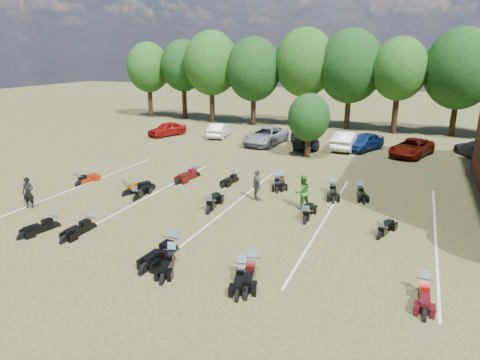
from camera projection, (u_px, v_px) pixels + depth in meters
The scene contains 34 objects.
ground at pixel (266, 237), 19.04m from camera, with size 160.00×160.00×0.00m, color brown.
car_0 at pixel (167, 129), 41.64m from camera, with size 1.58×3.93×1.34m, color maroon.
car_1 at pixel (219, 130), 41.07m from camera, with size 1.45×4.15×1.37m, color silver.
car_2 at pixel (266, 136), 37.77m from camera, with size 2.52×5.46×1.52m, color gray.
car_3 at pixel (304, 138), 36.85m from camera, with size 2.19×5.40×1.57m, color black.
car_4 at pixel (364, 142), 35.53m from camera, with size 1.71×4.25×1.45m, color navy.
car_5 at pixel (347, 140), 35.88m from camera, with size 1.66×4.75×1.56m, color beige.
car_6 at pixel (412, 147), 33.60m from camera, with size 2.26×4.90×1.36m, color #620F05.
car_7 at pixel (478, 149), 33.07m from camera, with size 1.89×4.64×1.35m, color #343439.
person_black at pixel (28, 193), 22.34m from camera, with size 0.61×0.40×1.67m, color black.
person_green at pixel (302, 192), 22.28m from camera, with size 0.87×0.68×1.79m, color #296726.
person_grey at pixel (257, 185), 23.48m from camera, with size 1.02×0.42×1.74m, color #4F4A44.
motorcycle_0 at pixel (55, 228), 20.03m from camera, with size 0.66×2.08×1.16m, color black, non-canonical shape.
motorcycle_1 at pixel (91, 229), 19.89m from camera, with size 0.69×2.17×1.21m, color black, non-canonical shape.
motorcycle_2 at pixel (172, 262), 16.73m from camera, with size 0.65×2.04×1.14m, color black, non-canonical shape.
motorcycle_3 at pixel (173, 253), 17.55m from camera, with size 0.79×2.49×1.39m, color black, non-canonical shape.
motorcycle_4 at pixel (242, 277), 15.68m from camera, with size 0.64×2.01×1.12m, color black, non-canonical shape.
motorcycle_5 at pixel (252, 273), 15.96m from camera, with size 0.72×2.26×1.26m, color black, non-canonical shape.
motorcycle_6 at pixel (423, 294), 14.57m from camera, with size 0.66×2.07×1.15m, color #3F0911, non-canonical shape.
motorcycle_7 at pixel (79, 185), 26.34m from camera, with size 0.68×2.12×1.18m, color #9E1E0B, non-canonical shape.
motorcycle_8 at pixel (127, 195), 24.55m from camera, with size 0.74×2.34×1.30m, color black, non-canonical shape.
motorcycle_9 at pixel (136, 200), 23.75m from camera, with size 0.65×2.06×1.15m, color black, non-canonical shape.
motorcycle_10 at pixel (209, 212), 21.93m from camera, with size 0.79×2.48×1.38m, color black, non-canonical shape.
motorcycle_11 at pixel (305, 222), 20.65m from camera, with size 0.72×2.27×1.26m, color black, non-canonical shape.
motorcycle_12 at pixel (380, 238), 18.94m from camera, with size 0.65×2.05×1.14m, color black, non-canonical shape.
motorcycle_14 at pixel (196, 177), 28.12m from camera, with size 0.79×2.48×1.38m, color #3E0B08, non-canonical shape.
motorcycle_16 at pixel (236, 181), 27.20m from camera, with size 0.64×2.00×1.11m, color black, non-canonical shape.
motorcycle_17 at pixel (281, 184), 26.70m from camera, with size 0.64×2.02×1.13m, color black, non-canonical shape.
motorcycle_18 at pixel (277, 185), 26.51m from camera, with size 0.66×2.07×1.16m, color black, non-canonical shape.
motorcycle_19 at pixel (332, 193), 24.98m from camera, with size 0.74×2.33×1.30m, color black, non-canonical shape.
motorcycle_20 at pixel (359, 194), 24.70m from camera, with size 0.65×2.06×1.15m, color black, non-canonical shape.
tree_line at pixel (352, 68), 43.21m from camera, with size 56.00×6.00×9.79m.
young_tree_midfield at pixel (309, 117), 32.58m from camera, with size 3.20×3.20×4.70m.
parking_lines at pixel (231, 206), 22.79m from camera, with size 20.10×14.00×0.01m.
Camera 1 is at (5.68, -16.59, 7.92)m, focal length 32.00 mm.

